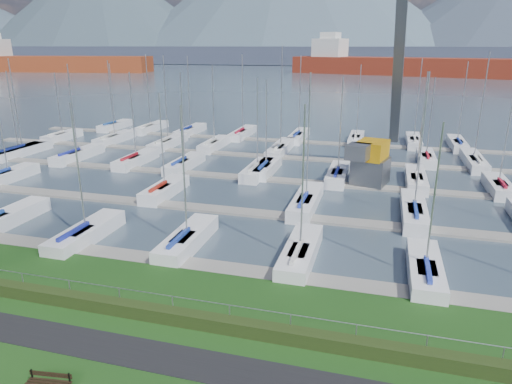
% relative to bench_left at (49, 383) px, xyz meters
% --- Properties ---
extents(path, '(160.00, 2.00, 0.04)m').
position_rel_bench_left_xyz_m(path, '(3.46, 3.05, -0.41)').
color(path, black).
rests_on(path, grass).
extents(water, '(800.00, 540.00, 0.20)m').
position_rel_bench_left_xyz_m(water, '(3.46, 266.05, -0.82)').
color(water, '#3F4E5D').
extents(hedge, '(80.00, 0.70, 0.70)m').
position_rel_bench_left_xyz_m(hedge, '(3.46, 5.65, -0.07)').
color(hedge, '#253513').
rests_on(hedge, grass).
extents(fence, '(80.00, 0.04, 0.04)m').
position_rel_bench_left_xyz_m(fence, '(3.46, 6.05, 0.78)').
color(fence, '#92959A').
rests_on(fence, grass).
extents(foothill, '(900.00, 80.00, 12.00)m').
position_rel_bench_left_xyz_m(foothill, '(3.46, 336.05, 5.58)').
color(foothill, '#3A4155').
rests_on(foothill, water).
extents(mountains, '(1190.00, 360.00, 115.00)m').
position_rel_bench_left_xyz_m(mountains, '(10.81, 410.67, 46.26)').
color(mountains, '#3E4C5B').
rests_on(mountains, water).
extents(docks, '(90.00, 41.60, 0.25)m').
position_rel_bench_left_xyz_m(docks, '(3.46, 32.05, -0.64)').
color(docks, gray).
rests_on(docks, water).
extents(bench_left, '(1.84, 0.65, 0.85)m').
position_rel_bench_left_xyz_m(bench_left, '(0.00, 0.00, 0.00)').
color(bench_left, black).
rests_on(bench_left, grass).
extents(crane, '(5.19, 13.45, 22.35)m').
position_rel_bench_left_xyz_m(crane, '(11.54, 34.29, 4.91)').
color(crane, '#55575D').
rests_on(crane, water).
extents(cargo_ship_west, '(101.13, 32.75, 21.50)m').
position_rel_bench_left_xyz_m(cargo_ship_west, '(-159.28, 197.02, 3.12)').
color(cargo_ship_west, maroon).
rests_on(cargo_ship_west, water).
extents(cargo_ship_mid, '(108.21, 45.20, 21.50)m').
position_rel_bench_left_xyz_m(cargo_ship_mid, '(15.96, 216.58, 3.06)').
color(cargo_ship_mid, maroon).
rests_on(cargo_ship_mid, water).
extents(sailboat_fleet, '(75.84, 49.52, 13.59)m').
position_rel_bench_left_xyz_m(sailboat_fleet, '(0.76, 35.66, 4.95)').
color(sailboat_fleet, navy).
rests_on(sailboat_fleet, water).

